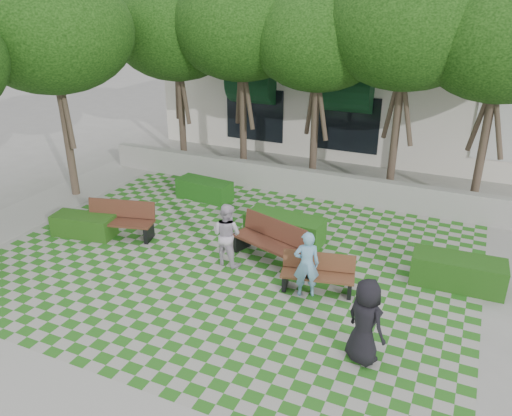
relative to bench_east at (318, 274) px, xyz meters
The scene contains 16 objects.
ground 2.57m from the bench_east, 165.00° to the right, with size 90.00×90.00×0.00m, color gray.
lawn 2.51m from the bench_east, behind, with size 12.00×12.00×0.00m, color #2B721E.
sidewalk_west 9.66m from the bench_east, behind, with size 2.00×12.00×0.01m, color #9E9B93.
retaining_wall 6.06m from the bench_east, 113.84° to the left, with size 15.00×0.36×0.90m, color #9E9B93.
bench_east is the anchor object (origin of this frame).
bench_mid 1.82m from the bench_east, 151.04° to the left, with size 2.13×1.28×1.06m.
bench_west 5.95m from the bench_east, behind, with size 2.07×1.12×1.03m.
hedge_east 3.31m from the bench_east, 27.59° to the left, with size 2.09×0.83×0.73m, color #1B4713.
hedge_midright 2.59m from the bench_east, 128.61° to the left, with size 2.16×0.86×0.75m, color #1E5316.
hedge_midleft 6.44m from the bench_east, 143.73° to the left, with size 1.87×0.75×0.65m, color #1A5115.
hedge_west 6.93m from the bench_east, behind, with size 1.76×0.70×0.62m, color #1F4913.
person_blue 0.52m from the bench_east, 120.01° to the right, with size 0.58×0.38×1.60m, color #76B1D8.
person_dark 2.51m from the bench_east, 52.19° to the right, with size 0.84×0.55×1.72m, color black.
person_white 2.53m from the bench_east, behind, with size 0.80×0.62×1.64m, color silver.
tree_row 8.32m from the bench_east, 129.15° to the left, with size 17.70×13.40×7.41m.
building 13.67m from the bench_east, 96.44° to the left, with size 18.00×8.92×5.15m.
Camera 1 is at (5.26, -8.98, 6.39)m, focal length 35.00 mm.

